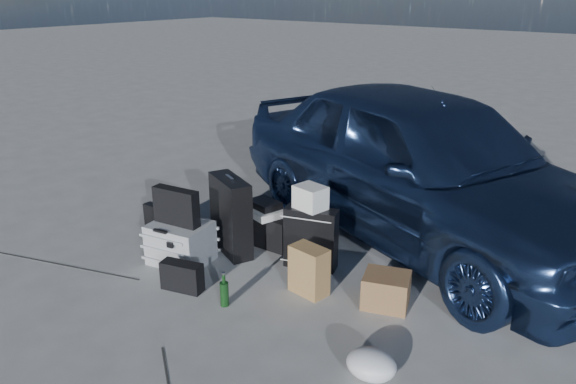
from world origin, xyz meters
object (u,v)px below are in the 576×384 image
at_px(pelican_case, 181,243).
at_px(duffel_bag, 264,228).
at_px(car, 421,163).
at_px(briefcase, 162,222).
at_px(green_bottle, 224,290).
at_px(cardboard_box, 386,290).
at_px(suitcase_right, 311,238).
at_px(suitcase_left, 231,215).

height_order(pelican_case, duffel_bag, pelican_case).
relative_size(car, briefcase, 10.46).
bearing_deg(car, green_bottle, -174.44).
bearing_deg(cardboard_box, car, 106.65).
relative_size(cardboard_box, green_bottle, 1.27).
relative_size(pelican_case, suitcase_right, 0.92).
distance_m(pelican_case, suitcase_right, 1.19).
distance_m(car, suitcase_right, 1.38).
xyz_separation_m(suitcase_left, suitcase_right, (0.78, 0.20, -0.09)).
height_order(briefcase, cardboard_box, briefcase).
distance_m(duffel_bag, cardboard_box, 1.52).
bearing_deg(suitcase_right, briefcase, 177.06).
xyz_separation_m(car, briefcase, (-1.96, -1.63, -0.59)).
bearing_deg(briefcase, green_bottle, -23.70).
height_order(pelican_case, cardboard_box, pelican_case).
relative_size(briefcase, green_bottle, 1.53).
bearing_deg(car, suitcase_left, 160.31).
height_order(briefcase, suitcase_right, suitcase_right).
relative_size(briefcase, suitcase_right, 0.76).
relative_size(car, green_bottle, 16.04).
height_order(suitcase_left, suitcase_right, suitcase_left).
relative_size(suitcase_right, green_bottle, 2.01).
distance_m(car, pelican_case, 2.41).
bearing_deg(green_bottle, suitcase_right, 80.77).
bearing_deg(suitcase_left, briefcase, -140.58).
height_order(car, green_bottle, car).
xyz_separation_m(briefcase, green_bottle, (1.37, -0.54, -0.03)).
distance_m(briefcase, cardboard_box, 2.39).
bearing_deg(cardboard_box, briefcase, -174.11).
distance_m(cardboard_box, green_bottle, 1.27).
bearing_deg(pelican_case, green_bottle, -30.73).
height_order(car, duffel_bag, car).
height_order(car, suitcase_left, car).
distance_m(briefcase, duffel_bag, 1.03).
bearing_deg(green_bottle, duffel_bag, 114.63).
bearing_deg(suitcase_right, suitcase_left, 176.72).
distance_m(briefcase, suitcase_right, 1.59).
bearing_deg(pelican_case, suitcase_right, 22.23).
relative_size(pelican_case, green_bottle, 1.85).
bearing_deg(suitcase_left, cardboard_box, 25.50).
xyz_separation_m(car, pelican_case, (-1.43, -1.86, -0.57)).
bearing_deg(pelican_case, car, 41.92).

